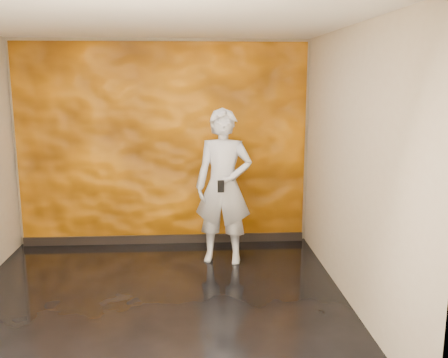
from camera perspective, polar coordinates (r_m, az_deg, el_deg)
room at (r=4.93m, az=-8.29°, el=1.02°), size 4.02×4.02×2.81m
feature_wall at (r=6.86m, az=-6.98°, el=3.82°), size 3.90×0.06×2.75m
baseboard at (r=7.12m, az=-6.74°, el=-6.82°), size 3.90×0.04×0.12m
man at (r=6.17m, az=-0.05°, el=-0.87°), size 0.78×0.60×1.93m
phone at (r=5.88m, az=-0.36°, el=-0.85°), size 0.08×0.02×0.15m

